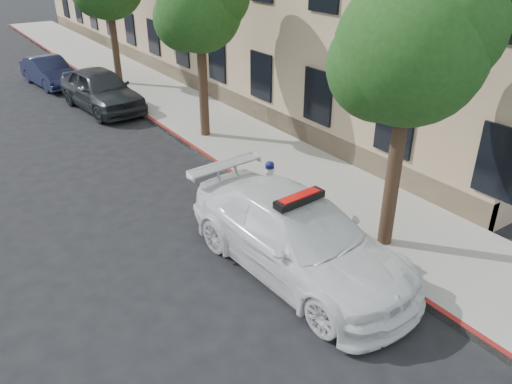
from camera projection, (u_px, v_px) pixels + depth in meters
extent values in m
plane|color=black|center=(223.00, 246.00, 10.97)|extent=(120.00, 120.00, 0.00)
cube|color=gray|center=(173.00, 104.00, 20.09)|extent=(3.20, 50.00, 0.15)
cube|color=maroon|center=(136.00, 110.00, 19.32)|extent=(0.12, 50.00, 0.15)
cylinder|color=black|center=(394.00, 173.00, 10.13)|extent=(0.30, 0.30, 3.30)
sphere|color=#183E13|center=(411.00, 50.00, 9.01)|extent=(2.80, 2.80, 2.80)
sphere|color=#183E13|center=(442.00, 27.00, 8.81)|extent=(2.24, 2.24, 2.24)
sphere|color=#183E13|center=(383.00, 66.00, 9.19)|extent=(2.10, 2.10, 2.10)
cylinder|color=black|center=(203.00, 88.00, 16.04)|extent=(0.30, 0.30, 3.19)
sphere|color=#183E13|center=(199.00, 9.00, 14.94)|extent=(2.60, 2.60, 2.60)
sphere|color=#183E13|center=(185.00, 19.00, 15.13)|extent=(1.95, 1.95, 1.95)
cylinder|color=black|center=(115.00, 44.00, 21.87)|extent=(0.30, 0.30, 3.41)
imported|color=white|center=(298.00, 236.00, 9.88)|extent=(2.54, 5.51, 1.56)
cube|color=black|center=(299.00, 199.00, 9.50)|extent=(1.12, 0.35, 0.14)
cube|color=#A50A07|center=(300.00, 196.00, 9.47)|extent=(0.91, 0.28, 0.06)
imported|color=#212429|center=(101.00, 89.00, 19.33)|extent=(2.32, 4.81, 1.59)
imported|color=#141732|center=(49.00, 72.00, 22.51)|extent=(1.82, 4.00, 1.27)
cylinder|color=silver|center=(269.00, 186.00, 13.19)|extent=(0.29, 0.29, 0.09)
cylinder|color=silver|center=(270.00, 176.00, 13.06)|extent=(0.22, 0.22, 0.50)
ellipsoid|color=#121B50|center=(270.00, 164.00, 12.90)|extent=(0.24, 0.24, 0.16)
cylinder|color=silver|center=(270.00, 172.00, 13.00)|extent=(0.32, 0.13, 0.09)
cylinder|color=silver|center=(270.00, 172.00, 13.00)|extent=(0.11, 0.17, 0.09)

